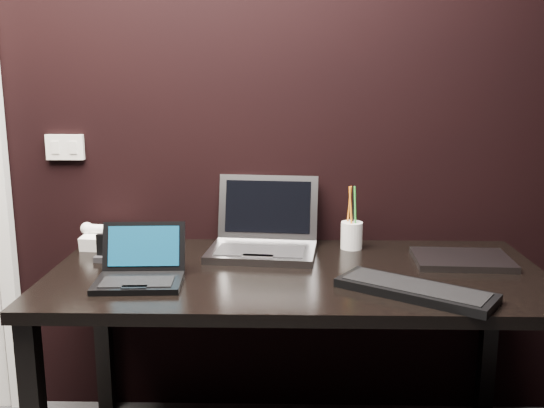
{
  "coord_description": "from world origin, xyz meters",
  "views": [
    {
      "loc": [
        0.26,
        -0.6,
        1.39
      ],
      "look_at": [
        0.21,
        1.35,
        0.98
      ],
      "focal_mm": 40.0,
      "sensor_mm": 36.0,
      "label": 1
    }
  ],
  "objects_px": {
    "closed_laptop": "(462,260)",
    "mobile_phone": "(103,251)",
    "silver_laptop": "(263,239)",
    "ext_keyboard": "(415,290)",
    "desk_phone": "(109,237)",
    "pen_cup": "(352,234)",
    "desk": "(297,292)",
    "netbook": "(140,272)"
  },
  "relations": [
    {
      "from": "closed_laptop",
      "to": "mobile_phone",
      "type": "distance_m",
      "value": 1.29
    },
    {
      "from": "silver_laptop",
      "to": "ext_keyboard",
      "type": "distance_m",
      "value": 0.66
    },
    {
      "from": "desk_phone",
      "to": "pen_cup",
      "type": "height_order",
      "value": "pen_cup"
    },
    {
      "from": "desk",
      "to": "silver_laptop",
      "type": "bearing_deg",
      "value": 119.06
    },
    {
      "from": "mobile_phone",
      "to": "desk_phone",
      "type": "bearing_deg",
      "value": 99.81
    },
    {
      "from": "desk",
      "to": "ext_keyboard",
      "type": "relative_size",
      "value": 3.48
    },
    {
      "from": "silver_laptop",
      "to": "desk",
      "type": "bearing_deg",
      "value": -60.94
    },
    {
      "from": "ext_keyboard",
      "to": "closed_laptop",
      "type": "height_order",
      "value": "ext_keyboard"
    },
    {
      "from": "desk",
      "to": "pen_cup",
      "type": "distance_m",
      "value": 0.38
    },
    {
      "from": "desk",
      "to": "desk_phone",
      "type": "relative_size",
      "value": 7.6
    },
    {
      "from": "netbook",
      "to": "silver_laptop",
      "type": "height_order",
      "value": "silver_laptop"
    },
    {
      "from": "silver_laptop",
      "to": "mobile_phone",
      "type": "distance_m",
      "value": 0.59
    },
    {
      "from": "desk",
      "to": "silver_laptop",
      "type": "height_order",
      "value": "silver_laptop"
    },
    {
      "from": "desk",
      "to": "netbook",
      "type": "xyz_separation_m",
      "value": [
        -0.51,
        -0.13,
        0.11
      ]
    },
    {
      "from": "ext_keyboard",
      "to": "mobile_phone",
      "type": "relative_size",
      "value": 4.97
    },
    {
      "from": "silver_laptop",
      "to": "mobile_phone",
      "type": "height_order",
      "value": "silver_laptop"
    },
    {
      "from": "desk",
      "to": "desk_phone",
      "type": "height_order",
      "value": "desk_phone"
    },
    {
      "from": "desk",
      "to": "closed_laptop",
      "type": "bearing_deg",
      "value": 9.75
    },
    {
      "from": "silver_laptop",
      "to": "closed_laptop",
      "type": "distance_m",
      "value": 0.73
    },
    {
      "from": "silver_laptop",
      "to": "netbook",
      "type": "bearing_deg",
      "value": -137.53
    },
    {
      "from": "netbook",
      "to": "closed_laptop",
      "type": "relative_size",
      "value": 0.83
    },
    {
      "from": "closed_laptop",
      "to": "mobile_phone",
      "type": "height_order",
      "value": "mobile_phone"
    },
    {
      "from": "pen_cup",
      "to": "closed_laptop",
      "type": "bearing_deg",
      "value": -25.13
    },
    {
      "from": "closed_laptop",
      "to": "desk",
      "type": "bearing_deg",
      "value": -170.25
    },
    {
      "from": "desk",
      "to": "closed_laptop",
      "type": "relative_size",
      "value": 4.87
    },
    {
      "from": "desk",
      "to": "closed_laptop",
      "type": "xyz_separation_m",
      "value": [
        0.59,
        0.1,
        0.09
      ]
    },
    {
      "from": "desk",
      "to": "silver_laptop",
      "type": "relative_size",
      "value": 3.97
    },
    {
      "from": "closed_laptop",
      "to": "pen_cup",
      "type": "xyz_separation_m",
      "value": [
        -0.38,
        0.18,
        0.05
      ]
    },
    {
      "from": "mobile_phone",
      "to": "netbook",
      "type": "bearing_deg",
      "value": -50.65
    },
    {
      "from": "closed_laptop",
      "to": "mobile_phone",
      "type": "relative_size",
      "value": 3.56
    },
    {
      "from": "ext_keyboard",
      "to": "desk_phone",
      "type": "relative_size",
      "value": 2.18
    },
    {
      "from": "ext_keyboard",
      "to": "closed_laptop",
      "type": "distance_m",
      "value": 0.41
    },
    {
      "from": "mobile_phone",
      "to": "pen_cup",
      "type": "height_order",
      "value": "pen_cup"
    },
    {
      "from": "closed_laptop",
      "to": "netbook",
      "type": "bearing_deg",
      "value": -168.02
    },
    {
      "from": "ext_keyboard",
      "to": "mobile_phone",
      "type": "distance_m",
      "value": 1.11
    },
    {
      "from": "silver_laptop",
      "to": "closed_laptop",
      "type": "height_order",
      "value": "silver_laptop"
    },
    {
      "from": "silver_laptop",
      "to": "desk_phone",
      "type": "distance_m",
      "value": 0.61
    },
    {
      "from": "closed_laptop",
      "to": "silver_laptop",
      "type": "bearing_deg",
      "value": 170.48
    },
    {
      "from": "desk_phone",
      "to": "ext_keyboard",
      "type": "bearing_deg",
      "value": -24.85
    },
    {
      "from": "ext_keyboard",
      "to": "silver_laptop",
      "type": "bearing_deg",
      "value": 136.76
    },
    {
      "from": "closed_laptop",
      "to": "desk_phone",
      "type": "relative_size",
      "value": 1.56
    },
    {
      "from": "desk_phone",
      "to": "silver_laptop",
      "type": "bearing_deg",
      "value": -4.85
    }
  ]
}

